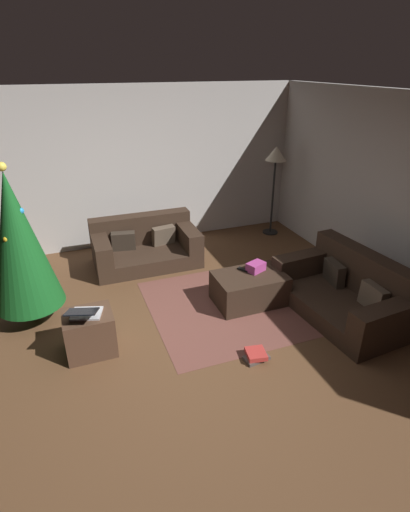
% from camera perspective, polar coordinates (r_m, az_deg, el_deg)
% --- Properties ---
extents(ground_plane, '(6.40, 6.40, 0.00)m').
position_cam_1_polar(ground_plane, '(4.61, -4.25, -12.92)').
color(ground_plane, brown).
extents(rear_partition, '(6.40, 0.12, 2.60)m').
position_cam_1_polar(rear_partition, '(6.86, -12.39, 11.98)').
color(rear_partition, '#BCB7B2').
rests_on(rear_partition, ground_plane).
extents(couch_left, '(1.61, 0.93, 0.71)m').
position_cam_1_polar(couch_left, '(6.38, -8.58, 1.47)').
color(couch_left, '#332319').
rests_on(couch_left, ground_plane).
extents(couch_right, '(1.11, 1.76, 0.76)m').
position_cam_1_polar(couch_right, '(5.36, 19.71, -4.85)').
color(couch_right, '#332319').
rests_on(couch_right, ground_plane).
extents(ottoman, '(0.91, 0.60, 0.41)m').
position_cam_1_polar(ottoman, '(5.31, 6.35, -4.62)').
color(ottoman, '#332319').
rests_on(ottoman, ground_plane).
extents(gift_box, '(0.28, 0.24, 0.12)m').
position_cam_1_polar(gift_box, '(5.29, 7.27, -1.55)').
color(gift_box, '#B23F8C').
rests_on(gift_box, ottoman).
extents(tv_remote, '(0.12, 0.16, 0.02)m').
position_cam_1_polar(tv_remote, '(5.31, 5.49, -1.94)').
color(tv_remote, black).
rests_on(tv_remote, ottoman).
extents(christmas_tree, '(0.80, 0.80, 1.96)m').
position_cam_1_polar(christmas_tree, '(5.01, -25.09, 1.84)').
color(christmas_tree, brown).
rests_on(christmas_tree, ground_plane).
extents(side_table, '(0.52, 0.44, 0.48)m').
position_cam_1_polar(side_table, '(4.59, -16.13, -10.49)').
color(side_table, '#4C3323').
rests_on(side_table, ground_plane).
extents(laptop, '(0.42, 0.47, 0.18)m').
position_cam_1_polar(laptop, '(4.38, -16.77, -7.78)').
color(laptop, silver).
rests_on(laptop, side_table).
extents(book_stack, '(0.29, 0.25, 0.09)m').
position_cam_1_polar(book_stack, '(4.46, 7.31, -13.91)').
color(book_stack, '#4C423D').
rests_on(book_stack, ground_plane).
extents(corner_lamp, '(0.36, 0.36, 1.59)m').
position_cam_1_polar(corner_lamp, '(7.22, 10.05, 13.30)').
color(corner_lamp, black).
rests_on(corner_lamp, ground_plane).
extents(area_rug, '(2.60, 2.00, 0.01)m').
position_cam_1_polar(area_rug, '(5.41, 6.25, -6.44)').
color(area_rug, brown).
rests_on(area_rug, ground_plane).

